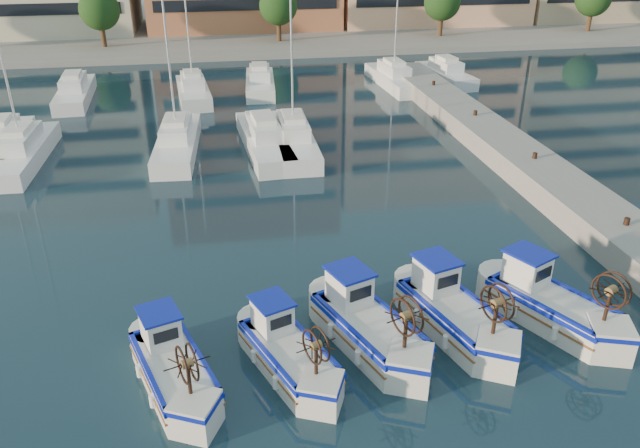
{
  "coord_description": "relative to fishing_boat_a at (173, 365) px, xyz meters",
  "views": [
    {
      "loc": [
        -3.64,
        -14.65,
        12.83
      ],
      "look_at": [
        0.32,
        7.69,
        1.5
      ],
      "focal_mm": 35.0,
      "sensor_mm": 36.0,
      "label": 1
    }
  ],
  "objects": [
    {
      "name": "ground",
      "position": [
        5.4,
        -0.66,
        -0.72
      ],
      "size": [
        300.0,
        300.0,
        0.0
      ],
      "primitive_type": "plane",
      "color": "#193441",
      "rests_on": "ground"
    },
    {
      "name": "fishing_boat_c",
      "position": [
        6.2,
        0.96,
        0.07
      ],
      "size": [
        3.31,
        4.79,
        2.89
      ],
      "rotation": [
        0.0,
        0.0,
        0.36
      ],
      "color": "silver",
      "rests_on": "ground"
    },
    {
      "name": "quay",
      "position": [
        18.4,
        7.34,
        -0.12
      ],
      "size": [
        3.0,
        60.0,
        1.2
      ],
      "primitive_type": "cube",
      "color": "gray",
      "rests_on": "ground"
    },
    {
      "name": "yacht_marina",
      "position": [
        2.52,
        27.27,
        -0.19
      ],
      "size": [
        34.86,
        23.25,
        11.5
      ],
      "color": "white",
      "rests_on": "ground"
    },
    {
      "name": "fishing_boat_e",
      "position": [
        12.72,
        1.08,
        0.07
      ],
      "size": [
        3.64,
        4.78,
        2.88
      ],
      "rotation": [
        0.0,
        0.0,
        0.46
      ],
      "color": "silver",
      "rests_on": "ground"
    },
    {
      "name": "fishing_boat_a",
      "position": [
        0.0,
        0.0,
        0.0
      ],
      "size": [
        2.91,
        4.33,
        2.62
      ],
      "rotation": [
        0.0,
        0.0,
        0.33
      ],
      "color": "silver",
      "rests_on": "ground"
    },
    {
      "name": "fishing_boat_b",
      "position": [
        3.47,
        0.16,
        -0.02
      ],
      "size": [
        2.97,
        4.24,
        2.56
      ],
      "rotation": [
        0.0,
        0.0,
        0.37
      ],
      "color": "silver",
      "rests_on": "ground"
    },
    {
      "name": "fishing_boat_d",
      "position": [
        9.24,
        1.18,
        0.07
      ],
      "size": [
        3.04,
        4.76,
        2.88
      ],
      "rotation": [
        0.0,
        0.0,
        0.28
      ],
      "color": "silver",
      "rests_on": "ground"
    }
  ]
}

